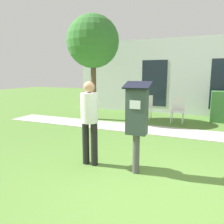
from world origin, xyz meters
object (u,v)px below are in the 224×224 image
person_standing (89,117)px  outdoor_chair_left (146,105)px  outdoor_chair_middle (178,108)px  parking_meter (137,116)px

person_standing → outdoor_chair_left: person_standing is taller
outdoor_chair_middle → person_standing: bearing=-80.5°
outdoor_chair_left → parking_meter: bearing=-92.1°
parking_meter → outdoor_chair_left: 4.83m
person_standing → outdoor_chair_left: 4.70m
parking_meter → outdoor_chair_left: bearing=102.1°
outdoor_chair_left → outdoor_chair_middle: 1.24m
parking_meter → outdoor_chair_middle: 4.45m
parking_meter → person_standing: 0.92m
outdoor_chair_middle → parking_meter: bearing=-68.9°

